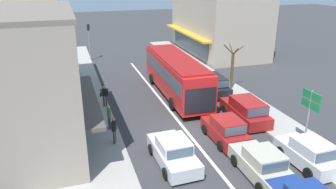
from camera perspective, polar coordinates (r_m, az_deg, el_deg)
name	(u,v)px	position (r m, az deg, el deg)	size (l,w,h in m)	color
ground_plane	(189,134)	(21.08, 3.62, -6.88)	(140.00, 140.00, 0.00)	#353538
lane_centre_line	(169,110)	(24.47, 0.25, -2.75)	(0.20, 28.00, 0.01)	silver
sidewalk_left	(74,110)	(25.28, -16.05, -2.65)	(5.20, 44.00, 0.14)	#A39E96
kerb_right	(231,92)	(28.49, 10.93, 0.45)	(2.80, 44.00, 0.12)	#A39E96
shopfront_corner_near	(6,86)	(19.66, -26.36, 1.37)	(8.55, 9.37, 7.93)	gray
shopfront_mid_block	(22,44)	(28.57, -24.15, 8.01)	(7.32, 8.86, 8.69)	beige
building_right_far	(218,13)	(41.88, 8.76, 13.84)	(8.44, 13.77, 9.80)	#B2A38E
city_bus	(176,73)	(26.89, 1.43, 3.70)	(2.93, 10.91, 3.23)	red
sedan_behind_bus_mid	(263,165)	(17.38, 16.16, -11.74)	(1.96, 4.23, 1.47)	#B7B29E
sedan_adjacent_lane_trail	(173,152)	(17.77, 0.93, -10.05)	(1.99, 4.25, 1.47)	silver
hatchback_adjacent_lane_lead	(226,130)	(20.25, 9.99, -6.15)	(1.83, 3.71, 1.54)	maroon
parked_hatchback_kerb_front	(309,154)	(19.07, 23.28, -9.45)	(1.89, 3.74, 1.54)	silver
parked_wagon_kerb_second	(246,110)	(23.21, 13.39, -2.70)	(2.05, 4.56, 1.58)	maroon
parked_wagon_kerb_third	(212,84)	(27.96, 7.62, 1.74)	(1.96, 4.51, 1.58)	black
traffic_light_downstreet	(89,36)	(38.59, -13.61, 9.86)	(0.33, 0.24, 4.20)	gray
directional_road_sign	(310,106)	(19.96, 23.55, -1.78)	(0.10, 1.40, 3.60)	gray
street_tree_right	(232,68)	(28.63, 11.11, 4.57)	(1.86, 1.61, 4.07)	brown
pedestrian_with_handbag_near	(104,95)	(24.94, -11.02, -0.05)	(0.66, 0.27, 1.63)	#4C4742
pedestrian_browsing_midblock	(114,129)	(19.59, -9.37, -5.91)	(0.35, 0.53, 1.63)	#4C4742
pedestrian_far_walker	(109,115)	(21.37, -10.23, -3.61)	(0.22, 0.57, 1.63)	#333338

